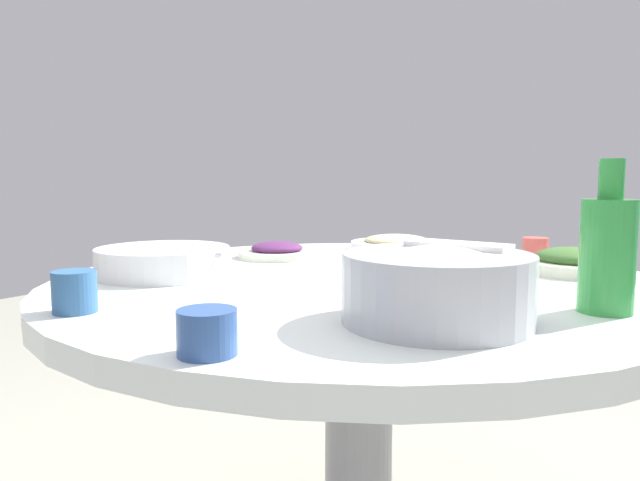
% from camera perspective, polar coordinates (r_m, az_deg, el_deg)
% --- Properties ---
extents(round_dining_table, '(1.21, 1.21, 0.76)m').
position_cam_1_polar(round_dining_table, '(1.21, 3.82, -9.85)').
color(round_dining_table, '#99999E').
rests_on(round_dining_table, ground).
extents(rice_bowl, '(0.26, 0.26, 0.11)m').
position_cam_1_polar(rice_bowl, '(0.83, 11.25, -4.37)').
color(rice_bowl, '#B2B5BA').
rests_on(rice_bowl, round_dining_table).
extents(soup_bowl, '(0.27, 0.29, 0.06)m').
position_cam_1_polar(soup_bowl, '(1.24, -14.90, -2.02)').
color(soup_bowl, white).
rests_on(soup_bowl, round_dining_table).
extents(dish_eggplant, '(0.19, 0.19, 0.04)m').
position_cam_1_polar(dish_eggplant, '(1.47, -4.18, -1.05)').
color(dish_eggplant, silver).
rests_on(dish_eggplant, round_dining_table).
extents(dish_tofu_braise, '(0.21, 0.21, 0.04)m').
position_cam_1_polar(dish_tofu_braise, '(1.35, 11.27, -1.79)').
color(dish_tofu_braise, white).
rests_on(dish_tofu_braise, round_dining_table).
extents(dish_noodles, '(0.25, 0.25, 0.04)m').
position_cam_1_polar(dish_noodles, '(1.63, 7.36, -0.28)').
color(dish_noodles, silver).
rests_on(dish_noodles, round_dining_table).
extents(dish_greens, '(0.21, 0.21, 0.05)m').
position_cam_1_polar(dish_greens, '(1.34, 23.33, -1.96)').
color(dish_greens, silver).
rests_on(dish_greens, round_dining_table).
extents(green_bottle, '(0.08, 0.08, 0.23)m').
position_cam_1_polar(green_bottle, '(0.97, 26.05, -0.94)').
color(green_bottle, green).
rests_on(green_bottle, round_dining_table).
extents(tea_cup_near, '(0.06, 0.06, 0.05)m').
position_cam_1_polar(tea_cup_near, '(1.53, 20.09, -0.71)').
color(tea_cup_near, '#C54B44').
rests_on(tea_cup_near, round_dining_table).
extents(tea_cup_far, '(0.07, 0.07, 0.05)m').
position_cam_1_polar(tea_cup_far, '(0.69, -10.86, -8.70)').
color(tea_cup_far, '#2E5290').
rests_on(tea_cup_far, round_dining_table).
extents(tea_cup_side, '(0.06, 0.06, 0.06)m').
position_cam_1_polar(tea_cup_side, '(0.95, -22.64, -4.59)').
color(tea_cup_side, '#305F91').
rests_on(tea_cup_side, round_dining_table).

